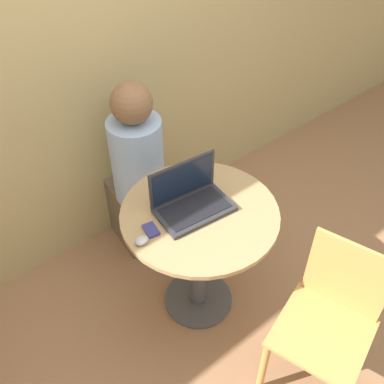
{
  "coord_description": "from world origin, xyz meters",
  "views": [
    {
      "loc": [
        -1.0,
        -1.18,
        2.29
      ],
      "look_at": [
        -0.01,
        0.05,
        0.84
      ],
      "focal_mm": 42.0,
      "sensor_mm": 36.0,
      "label": 1
    }
  ],
  "objects_px": {
    "laptop": "(191,199)",
    "chair_empty": "(328,322)",
    "cell_phone": "(151,230)",
    "person_seated": "(136,179)"
  },
  "relations": [
    {
      "from": "laptop",
      "to": "cell_phone",
      "type": "height_order",
      "value": "laptop"
    },
    {
      "from": "person_seated",
      "to": "chair_empty",
      "type": "bearing_deg",
      "value": -83.31
    },
    {
      "from": "laptop",
      "to": "cell_phone",
      "type": "distance_m",
      "value": 0.25
    },
    {
      "from": "person_seated",
      "to": "laptop",
      "type": "bearing_deg",
      "value": -93.97
    },
    {
      "from": "laptop",
      "to": "person_seated",
      "type": "xyz_separation_m",
      "value": [
        0.04,
        0.58,
        -0.29
      ]
    },
    {
      "from": "chair_empty",
      "to": "cell_phone",
      "type": "bearing_deg",
      "value": 120.64
    },
    {
      "from": "laptop",
      "to": "chair_empty",
      "type": "xyz_separation_m",
      "value": [
        0.2,
        -0.76,
        -0.33
      ]
    },
    {
      "from": "laptop",
      "to": "person_seated",
      "type": "bearing_deg",
      "value": 86.03
    },
    {
      "from": "laptop",
      "to": "chair_empty",
      "type": "height_order",
      "value": "laptop"
    },
    {
      "from": "cell_phone",
      "to": "chair_empty",
      "type": "height_order",
      "value": "chair_empty"
    }
  ]
}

